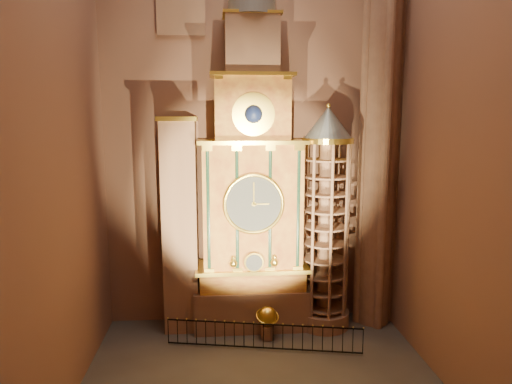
{
  "coord_description": "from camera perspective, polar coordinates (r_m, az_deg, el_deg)",
  "views": [
    {
      "loc": [
        -1.6,
        -16.19,
        10.13
      ],
      "look_at": [
        0.02,
        3.0,
        7.0
      ],
      "focal_mm": 32.0,
      "sensor_mm": 36.0,
      "label": 1
    }
  ],
  "objects": [
    {
      "name": "floor",
      "position": [
        19.17,
        0.75,
        -22.69
      ],
      "size": [
        14.0,
        14.0,
        0.0
      ],
      "primitive_type": "plane",
      "color": "#383330",
      "rests_on": "ground"
    },
    {
      "name": "wall_back",
      "position": [
        22.26,
        -0.72,
        11.46
      ],
      "size": [
        22.0,
        0.0,
        22.0
      ],
      "primitive_type": "plane",
      "rotation": [
        1.57,
        0.0,
        0.0
      ],
      "color": "brown",
      "rests_on": "floor"
    },
    {
      "name": "wall_left",
      "position": [
        17.09,
        -23.73,
        11.37
      ],
      "size": [
        0.0,
        22.0,
        22.0
      ],
      "primitive_type": "plane",
      "rotation": [
        1.57,
        0.0,
        1.57
      ],
      "color": "brown",
      "rests_on": "floor"
    },
    {
      "name": "wall_right",
      "position": [
        18.35,
        23.6,
        11.18
      ],
      "size": [
        0.0,
        22.0,
        22.0
      ],
      "primitive_type": "plane",
      "rotation": [
        1.57,
        0.0,
        -1.57
      ],
      "color": "brown",
      "rests_on": "floor"
    },
    {
      "name": "astronomical_clock",
      "position": [
        21.49,
        -0.5,
        -0.03
      ],
      "size": [
        5.6,
        2.41,
        16.7
      ],
      "color": "#8C634C",
      "rests_on": "floor"
    },
    {
      "name": "portrait_tower",
      "position": [
        21.82,
        -9.45,
        -4.1
      ],
      "size": [
        1.8,
        1.6,
        10.2
      ],
      "color": "#8C634C",
      "rests_on": "floor"
    },
    {
      "name": "stair_turret",
      "position": [
        22.05,
        8.69,
        -3.63
      ],
      "size": [
        2.5,
        2.5,
        10.8
      ],
      "color": "#8C634C",
      "rests_on": "floor"
    },
    {
      "name": "gothic_pier",
      "position": [
        22.56,
        15.43,
        11.1
      ],
      "size": [
        2.04,
        2.04,
        22.0
      ],
      "color": "#8C634C",
      "rests_on": "floor"
    },
    {
      "name": "celestial_globe",
      "position": [
        21.85,
        1.43,
        -15.68
      ],
      "size": [
        1.32,
        1.28,
        1.56
      ],
      "color": "#8C634C",
      "rests_on": "floor"
    },
    {
      "name": "iron_railing",
      "position": [
        21.04,
        0.92,
        -17.6
      ],
      "size": [
        8.46,
        1.72,
        1.17
      ],
      "color": "black",
      "rests_on": "floor"
    }
  ]
}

